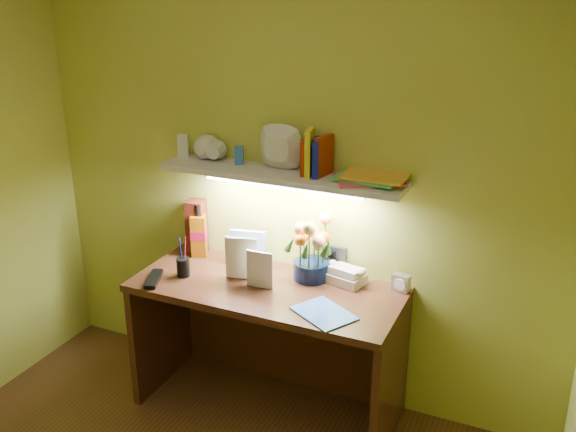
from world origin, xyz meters
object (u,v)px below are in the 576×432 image
object	(u,v)px
desk	(267,349)
telephone	(347,274)
desk_clock	(401,283)
whisky_bottle	(199,230)
flower_bouquet	(312,249)

from	to	relation	value
desk	telephone	bearing A→B (deg)	28.84
desk_clock	telephone	bearing A→B (deg)	-161.56
telephone	whisky_bottle	size ratio (longest dim) A/B	0.58
desk	whisky_bottle	world-z (taller)	whisky_bottle
telephone	flower_bouquet	bearing A→B (deg)	-161.25
desk	telephone	distance (m)	0.60
flower_bouquet	telephone	distance (m)	0.22
desk	telephone	world-z (taller)	telephone
desk_clock	desk	bearing A→B (deg)	-148.25
desk	telephone	size ratio (longest dim) A/B	7.80
telephone	desk_clock	distance (m)	0.28
desk	flower_bouquet	size ratio (longest dim) A/B	4.16
telephone	whisky_bottle	bearing A→B (deg)	-166.78
flower_bouquet	desk_clock	distance (m)	0.49
whisky_bottle	telephone	bearing A→B (deg)	0.31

